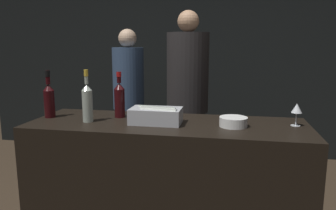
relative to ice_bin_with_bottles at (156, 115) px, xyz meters
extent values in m
cube|color=black|center=(0.07, 2.42, 0.35)|extent=(6.40, 0.06, 2.80)
cube|color=black|center=(0.07, 0.03, -0.56)|extent=(1.94, 0.66, 0.99)
cube|color=#B7BABF|center=(0.00, 0.00, -0.01)|extent=(0.35, 0.21, 0.11)
cylinder|color=#B2B7AD|center=(0.02, -0.04, 0.02)|extent=(0.26, 0.11, 0.07)
cylinder|color=#B2B7AD|center=(0.01, 0.00, 0.02)|extent=(0.25, 0.09, 0.07)
cylinder|color=#9EA899|center=(-0.01, 0.05, 0.02)|extent=(0.27, 0.11, 0.07)
cylinder|color=white|center=(0.52, 0.01, -0.03)|extent=(0.19, 0.19, 0.06)
cylinder|color=gray|center=(0.52, 0.01, 0.00)|extent=(0.15, 0.15, 0.01)
cylinder|color=silver|center=(0.94, 0.10, -0.06)|extent=(0.06, 0.06, 0.00)
cylinder|color=silver|center=(0.94, 0.10, -0.02)|extent=(0.01, 0.01, 0.09)
cone|color=silver|center=(0.94, 0.10, 0.06)|extent=(0.07, 0.07, 0.06)
cylinder|color=silver|center=(-0.19, 0.26, -0.04)|extent=(0.06, 0.06, 0.05)
sphere|color=#F4C66B|center=(-0.19, 0.26, -0.03)|extent=(0.03, 0.03, 0.03)
cylinder|color=black|center=(-0.31, 0.14, 0.04)|extent=(0.08, 0.08, 0.21)
cone|color=black|center=(-0.31, 0.14, 0.17)|extent=(0.08, 0.08, 0.05)
cylinder|color=black|center=(-0.31, 0.14, 0.24)|extent=(0.03, 0.03, 0.08)
cylinder|color=maroon|center=(-0.31, 0.14, 0.26)|extent=(0.04, 0.04, 0.04)
cylinder|color=#9EA899|center=(-0.49, -0.04, 0.05)|extent=(0.07, 0.07, 0.22)
cone|color=#9EA899|center=(-0.49, -0.04, 0.18)|extent=(0.07, 0.07, 0.04)
cylinder|color=#9EA899|center=(-0.49, -0.04, 0.26)|extent=(0.03, 0.03, 0.10)
cylinder|color=gold|center=(-0.49, -0.04, 0.28)|extent=(0.03, 0.03, 0.05)
cylinder|color=black|center=(-0.83, 0.04, 0.04)|extent=(0.08, 0.08, 0.20)
cone|color=black|center=(-0.83, 0.04, 0.16)|extent=(0.08, 0.08, 0.05)
cylinder|color=black|center=(-0.83, 0.04, 0.24)|extent=(0.03, 0.03, 0.10)
cylinder|color=black|center=(-0.83, 0.04, 0.27)|extent=(0.04, 0.04, 0.05)
cube|color=black|center=(0.08, 1.06, -0.62)|extent=(0.31, 0.23, 0.87)
cylinder|color=black|center=(0.08, 1.06, 0.20)|extent=(0.41, 0.41, 0.78)
sphere|color=tan|center=(0.08, 1.06, 0.70)|extent=(0.21, 0.21, 0.21)
cube|color=black|center=(-0.68, 1.52, -0.66)|extent=(0.27, 0.20, 0.78)
cylinder|color=#334766|center=(-0.68, 1.52, 0.08)|extent=(0.36, 0.36, 0.72)
sphere|color=beige|center=(-0.68, 1.52, 0.55)|extent=(0.21, 0.21, 0.21)
camera|label=1|loc=(0.49, -2.16, 0.48)|focal=35.00mm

